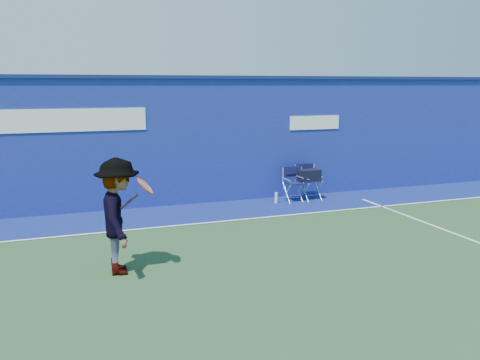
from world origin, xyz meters
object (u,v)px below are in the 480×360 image
object	(u,v)px
directors_chair_left	(295,190)
directors_chair_right	(308,185)
tennis_player	(119,216)
water_bottle	(276,198)

from	to	relation	value
directors_chair_left	directors_chair_right	xyz separation A→B (m)	(0.39, 0.05, 0.09)
tennis_player	directors_chair_left	bearing A→B (deg)	36.89
directors_chair_right	water_bottle	distance (m)	0.97
directors_chair_left	water_bottle	world-z (taller)	directors_chair_left
directors_chair_left	tennis_player	distance (m)	5.89
directors_chair_left	water_bottle	size ratio (longest dim) A/B	3.18
water_bottle	tennis_player	size ratio (longest dim) A/B	0.15
directors_chair_right	tennis_player	world-z (taller)	tennis_player
directors_chair_left	tennis_player	size ratio (longest dim) A/B	0.48
directors_chair_left	water_bottle	xyz separation A→B (m)	(-0.54, -0.06, -0.15)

